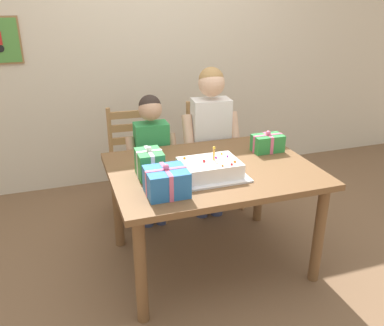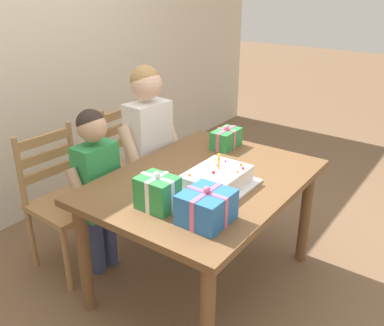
{
  "view_description": "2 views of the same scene",
  "coord_description": "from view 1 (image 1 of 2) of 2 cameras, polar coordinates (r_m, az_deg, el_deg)",
  "views": [
    {
      "loc": [
        -0.91,
        -2.27,
        1.79
      ],
      "look_at": [
        -0.16,
        -0.05,
        0.8
      ],
      "focal_mm": 38.13,
      "sensor_mm": 36.0,
      "label": 1
    },
    {
      "loc": [
        -1.81,
        -1.2,
        1.78
      ],
      "look_at": [
        -0.07,
        0.04,
        0.84
      ],
      "focal_mm": 39.45,
      "sensor_mm": 36.0,
      "label": 2
    }
  ],
  "objects": [
    {
      "name": "back_wall",
      "position": [
        4.04,
        -5.81,
        15.72
      ],
      "size": [
        6.4,
        0.11,
        2.6
      ],
      "color": "beige",
      "rests_on": "ground"
    },
    {
      "name": "chair_right",
      "position": [
        3.61,
        3.08,
        1.27
      ],
      "size": [
        0.43,
        0.43,
        0.92
      ],
      "color": "#A87A4C",
      "rests_on": "ground"
    },
    {
      "name": "child_older",
      "position": [
        3.26,
        2.64,
        4.61
      ],
      "size": [
        0.48,
        0.28,
        1.27
      ],
      "color": "#38426B",
      "rests_on": "ground"
    },
    {
      "name": "chair_left",
      "position": [
        3.43,
        -7.77,
        -0.09
      ],
      "size": [
        0.45,
        0.45,
        0.92
      ],
      "color": "#A87A4C",
      "rests_on": "ground"
    },
    {
      "name": "gift_box_red_large",
      "position": [
        2.52,
        -5.95,
        -0.1
      ],
      "size": [
        0.16,
        0.2,
        0.2
      ],
      "color": "#2D8E42",
      "rests_on": "dining_table"
    },
    {
      "name": "gift_box_beside_cake",
      "position": [
        2.29,
        -3.6,
        -2.62
      ],
      "size": [
        0.24,
        0.22,
        0.19
      ],
      "color": "#286BB7",
      "rests_on": "dining_table"
    },
    {
      "name": "ground_plane",
      "position": [
        3.03,
        2.59,
        -13.42
      ],
      "size": [
        20.0,
        20.0,
        0.0
      ],
      "primitive_type": "plane",
      "color": "brown"
    },
    {
      "name": "birthday_cake",
      "position": [
        2.52,
        2.48,
        -0.85
      ],
      "size": [
        0.44,
        0.34,
        0.19
      ],
      "color": "silver",
      "rests_on": "dining_table"
    },
    {
      "name": "child_younger",
      "position": [
        3.16,
        -5.63,
        1.84
      ],
      "size": [
        0.4,
        0.23,
        1.09
      ],
      "color": "#38426B",
      "rests_on": "ground"
    },
    {
      "name": "gift_box_corner_small",
      "position": [
        2.97,
        10.52,
        2.76
      ],
      "size": [
        0.22,
        0.13,
        0.16
      ],
      "color": "#2D8E42",
      "rests_on": "dining_table"
    },
    {
      "name": "dining_table",
      "position": [
        2.7,
        2.83,
        -2.49
      ],
      "size": [
        1.32,
        0.99,
        0.73
      ],
      "color": "brown",
      "rests_on": "ground"
    }
  ]
}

